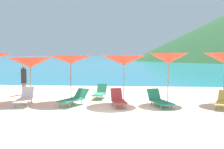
{
  "coord_description": "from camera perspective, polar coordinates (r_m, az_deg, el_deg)",
  "views": [
    {
      "loc": [
        0.52,
        -8.92,
        2.22
      ],
      "look_at": [
        -0.58,
        4.51,
        1.2
      ],
      "focal_mm": 41.85,
      "sensor_mm": 36.0,
      "label": 1
    }
  ],
  "objects": [
    {
      "name": "umbrella_1",
      "position": [
        13.26,
        -17.45,
        2.54
      ],
      "size": [
        2.18,
        2.18,
        2.11
      ],
      "color": "#9E7F59",
      "rests_on": "ground_plane"
    },
    {
      "name": "lounge_chair_4",
      "position": [
        11.18,
        1.35,
        -5.39
      ],
      "size": [
        0.8,
        1.39,
        0.74
      ],
      "rotation": [
        0.0,
        0.0,
        0.24
      ],
      "color": "#A53333",
      "rests_on": "ground_plane"
    },
    {
      "name": "lounge_chair_5",
      "position": [
        13.39,
        -2.64,
        -3.92
      ],
      "size": [
        0.63,
        1.51,
        0.67
      ],
      "rotation": [
        0.0,
        0.0,
        -0.08
      ],
      "color": "#268C66",
      "rests_on": "ground_plane"
    },
    {
      "name": "lounge_chair_3",
      "position": [
        11.67,
        -8.33,
        -5.13
      ],
      "size": [
        1.22,
        1.73,
        0.66
      ],
      "rotation": [
        0.0,
        0.0,
        -0.43
      ],
      "color": "#268C66",
      "rests_on": "ground_plane"
    },
    {
      "name": "lounge_chair_6",
      "position": [
        12.21,
        -18.54,
        -4.82
      ],
      "size": [
        0.78,
        1.65,
        0.74
      ],
      "rotation": [
        0.0,
        0.0,
        0.16
      ],
      "color": "white",
      "rests_on": "ground_plane"
    },
    {
      "name": "lounge_chair_7",
      "position": [
        11.48,
        10.3,
        -5.5
      ],
      "size": [
        1.11,
        1.66,
        0.69
      ],
      "rotation": [
        0.0,
        0.0,
        0.38
      ],
      "color": "#268C66",
      "rests_on": "ground_plane"
    },
    {
      "name": "beachgoer_1",
      "position": [
        15.48,
        -18.71,
        -0.94
      ],
      "size": [
        0.3,
        0.3,
        1.62
      ],
      "rotation": [
        0.0,
        0.0,
        2.24
      ],
      "color": "#A3704C",
      "rests_on": "ground_plane"
    },
    {
      "name": "ground_plane",
      "position": [
        19.08,
        3.08,
        -2.82
      ],
      "size": [
        50.0,
        100.0,
        0.3
      ],
      "primitive_type": "cube",
      "color": "beige"
    },
    {
      "name": "ocean_water",
      "position": [
        238.38,
        4.56,
        3.78
      ],
      "size": [
        650.0,
        440.0,
        0.02
      ],
      "primitive_type": "cube",
      "color": "teal",
      "rests_on": "ground_plane"
    },
    {
      "name": "umbrella_3",
      "position": [
        12.17,
        2.61,
        3.12
      ],
      "size": [
        2.2,
        2.2,
        2.2
      ],
      "color": "#9E7F59",
      "rests_on": "ground_plane"
    },
    {
      "name": "umbrella_2",
      "position": [
        12.81,
        -9.03,
        3.23
      ],
      "size": [
        2.21,
        2.21,
        2.19
      ],
      "color": "#9E7F59",
      "rests_on": "ground_plane"
    },
    {
      "name": "lounge_chair_1",
      "position": [
        11.95,
        23.37,
        -5.26
      ],
      "size": [
        1.19,
        1.73,
        0.67
      ],
      "rotation": [
        0.0,
        0.0,
        -0.4
      ],
      "color": "#D8BF4C",
      "rests_on": "ground_plane"
    },
    {
      "name": "umbrella_4",
      "position": [
        12.63,
        12.23,
        3.48
      ],
      "size": [
        1.99,
        1.99,
        2.31
      ],
      "color": "#9E7F59",
      "rests_on": "ground_plane"
    }
  ]
}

